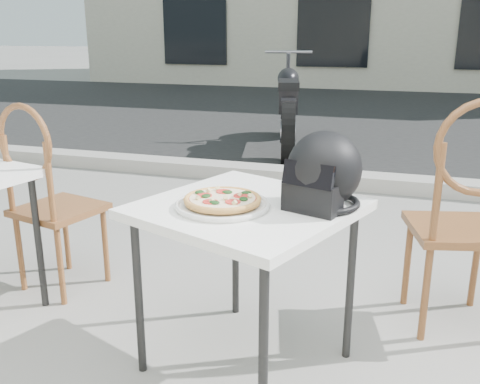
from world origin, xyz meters
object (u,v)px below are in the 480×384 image
(helmet, at_px, (323,174))
(cafe_chair_side, at_px, (46,190))
(cafe_chair_main, at_px, (468,206))
(plate, at_px, (223,205))
(cafe_table_main, at_px, (247,220))
(pizza, at_px, (222,199))
(motorcycle, at_px, (288,107))

(helmet, bearing_deg, cafe_chair_side, -172.33)
(helmet, distance_m, cafe_chair_main, 0.74)
(plate, relative_size, cafe_chair_main, 0.40)
(helmet, bearing_deg, cafe_chair_main, 57.83)
(plate, height_order, helmet, helmet)
(cafe_table_main, distance_m, helmet, 0.33)
(pizza, distance_m, cafe_chair_side, 1.12)
(cafe_table_main, distance_m, motorcycle, 4.13)
(pizza, height_order, cafe_chair_side, cafe_chair_side)
(cafe_chair_side, height_order, motorcycle, motorcycle)
(pizza, bearing_deg, cafe_chair_side, 160.17)
(pizza, bearing_deg, helmet, 20.44)
(cafe_table_main, distance_m, cafe_chair_side, 1.16)
(cafe_chair_main, height_order, cafe_chair_side, cafe_chair_main)
(cafe_table_main, xyz_separation_m, cafe_chair_side, (-1.12, 0.31, -0.07))
(cafe_chair_main, bearing_deg, plate, 19.42)
(cafe_chair_side, bearing_deg, pizza, 173.98)
(plate, bearing_deg, cafe_chair_main, 33.34)
(helmet, bearing_deg, plate, -141.54)
(plate, bearing_deg, pizza, 94.38)
(plate, distance_m, motorcycle, 4.19)
(cafe_table_main, height_order, plate, plate)
(pizza, relative_size, helmet, 1.04)
(plate, bearing_deg, helmet, 20.48)
(cafe_chair_main, bearing_deg, motorcycle, -80.41)
(helmet, xyz_separation_m, cafe_chair_main, (0.54, 0.45, -0.21))
(pizza, xyz_separation_m, motorcycle, (-0.67, 4.13, -0.24))
(cafe_chair_main, relative_size, cafe_chair_side, 1.07)
(cafe_chair_main, xyz_separation_m, cafe_chair_side, (-1.92, -0.20, -0.04))
(cafe_chair_side, relative_size, motorcycle, 0.46)
(plate, distance_m, cafe_chair_side, 1.12)
(cafe_chair_side, bearing_deg, plate, 173.97)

